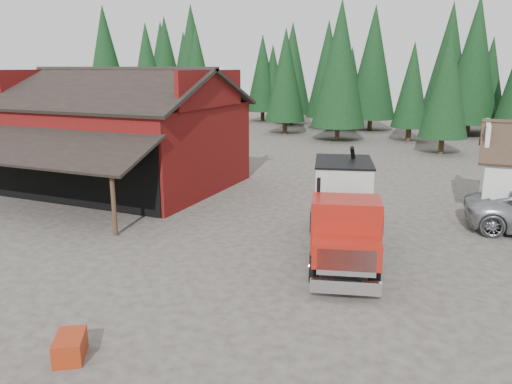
% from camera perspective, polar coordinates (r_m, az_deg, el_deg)
% --- Properties ---
extents(ground, '(120.00, 120.00, 0.00)m').
position_cam_1_polar(ground, '(18.17, -5.96, -9.24)').
color(ground, '#413C33').
rests_on(ground, ground).
extents(red_barn, '(12.80, 13.63, 7.18)m').
position_cam_1_polar(red_barn, '(31.42, -14.79, 5.47)').
color(red_barn, maroon).
rests_on(red_barn, ground).
extents(conifer_backdrop, '(76.00, 16.00, 16.00)m').
position_cam_1_polar(conifer_backdrop, '(57.52, 15.14, 6.51)').
color(conifer_backdrop, black).
rests_on(conifer_backdrop, ground).
extents(near_pine_a, '(4.40, 4.40, 11.40)m').
position_cam_1_polar(near_pine_a, '(52.18, -12.30, 12.99)').
color(near_pine_a, '#382619').
rests_on(near_pine_a, ground).
extents(near_pine_b, '(3.96, 3.96, 10.40)m').
position_cam_1_polar(near_pine_b, '(44.53, 20.99, 11.59)').
color(near_pine_b, '#382619').
rests_on(near_pine_b, ground).
extents(near_pine_d, '(5.28, 5.28, 13.40)m').
position_cam_1_polar(near_pine_d, '(50.00, 9.58, 14.22)').
color(near_pine_d, '#382619').
rests_on(near_pine_d, ground).
extents(feed_truck, '(4.60, 9.11, 3.97)m').
position_cam_1_polar(feed_truck, '(19.72, 9.97, -1.75)').
color(feed_truck, black).
rests_on(feed_truck, ground).
extents(equip_box, '(1.19, 1.30, 0.60)m').
position_cam_1_polar(equip_box, '(14.04, -20.48, -16.24)').
color(equip_box, maroon).
rests_on(equip_box, ground).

